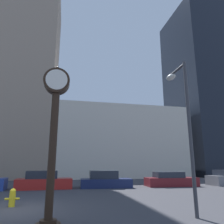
{
  "coord_description": "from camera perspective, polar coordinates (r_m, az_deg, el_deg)",
  "views": [
    {
      "loc": [
        2.15,
        -10.39,
        1.86
      ],
      "look_at": [
        6.76,
        10.8,
        7.07
      ],
      "focal_mm": 35.0,
      "sensor_mm": 36.0,
      "label": 1
    }
  ],
  "objects": [
    {
      "name": "car_red",
      "position": [
        18.7,
        -17.43,
        -16.87
      ],
      "size": [
        4.29,
        1.95,
        1.37
      ],
      "rotation": [
        0.0,
        0.0,
        0.05
      ],
      "color": "red",
      "rests_on": "ground_plane"
    },
    {
      "name": "car_maroon",
      "position": [
        20.72,
        15.04,
        -16.8
      ],
      "size": [
        4.53,
        1.95,
        1.22
      ],
      "rotation": [
        0.0,
        0.0,
        -0.05
      ],
      "color": "maroon",
      "rests_on": "ground_plane"
    },
    {
      "name": "building_tall_tower",
      "position": [
        37.93,
        -25.49,
        8.21
      ],
      "size": [
        14.39,
        12.0,
        30.09
      ],
      "color": "gray",
      "rests_on": "ground_plane"
    },
    {
      "name": "street_lamp_right",
      "position": [
        9.52,
        18.04,
        0.45
      ],
      "size": [
        0.36,
        1.57,
        6.04
      ],
      "color": "#38383D",
      "rests_on": "ground_plane"
    },
    {
      "name": "building_storefront_row",
      "position": [
        35.56,
        1.61,
        -8.32
      ],
      "size": [
        19.14,
        12.0,
        10.16
      ],
      "color": "beige",
      "rests_on": "ground_plane"
    },
    {
      "name": "street_clock",
      "position": [
        7.61,
        -14.89,
        -3.26
      ],
      "size": [
        0.9,
        0.77,
        5.28
      ],
      "color": "black",
      "rests_on": "ground_plane"
    },
    {
      "name": "building_glass_modern",
      "position": [
        44.62,
        22.62,
        5.36
      ],
      "size": [
        10.33,
        12.0,
        30.99
      ],
      "color": "black",
      "rests_on": "ground_plane"
    },
    {
      "name": "ground_plane",
      "position": [
        10.77,
        -25.62,
        -22.23
      ],
      "size": [
        200.0,
        200.0,
        0.0
      ],
      "primitive_type": "plane",
      "color": "#38383D"
    },
    {
      "name": "car_navy",
      "position": [
        18.98,
        -1.83,
        -17.44
      ],
      "size": [
        4.26,
        2.13,
        1.35
      ],
      "rotation": [
        0.0,
        0.0,
        -0.06
      ],
      "color": "#19234C",
      "rests_on": "ground_plane"
    },
    {
      "name": "fire_hydrant_near",
      "position": [
        11.57,
        -24.59,
        -19.62
      ],
      "size": [
        0.63,
        0.27,
        0.79
      ],
      "color": "yellow",
      "rests_on": "ground_plane"
    }
  ]
}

